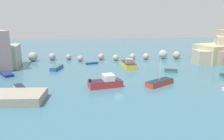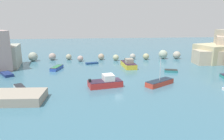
{
  "view_description": "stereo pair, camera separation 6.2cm",
  "coord_description": "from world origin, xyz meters",
  "px_view_note": "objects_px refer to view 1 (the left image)",
  "views": [
    {
      "loc": [
        -4.17,
        -33.8,
        10.65
      ],
      "look_at": [
        0.0,
        5.09,
        1.0
      ],
      "focal_mm": 34.07,
      "sensor_mm": 36.0,
      "label": 1
    },
    {
      "loc": [
        -4.11,
        -33.8,
        10.65
      ],
      "look_at": [
        0.0,
        5.09,
        1.0
      ],
      "focal_mm": 34.07,
      "sensor_mm": 36.0,
      "label": 2
    }
  ],
  "objects_px": {
    "moored_boat_2": "(57,68)",
    "stone_dock": "(8,97)",
    "moored_boat_5": "(160,83)",
    "moored_boat_0": "(106,82)",
    "moored_boat_3": "(20,87)",
    "moored_boat_9": "(7,74)",
    "moored_boat_1": "(171,71)",
    "moored_boat_4": "(92,63)",
    "moored_boat_6": "(129,64)"
  },
  "relations": [
    {
      "from": "moored_boat_3",
      "to": "moored_boat_9",
      "type": "distance_m",
      "value": 9.54
    },
    {
      "from": "moored_boat_1",
      "to": "moored_boat_3",
      "type": "bearing_deg",
      "value": 33.55
    },
    {
      "from": "moored_boat_3",
      "to": "moored_boat_4",
      "type": "distance_m",
      "value": 20.53
    },
    {
      "from": "moored_boat_3",
      "to": "moored_boat_5",
      "type": "relative_size",
      "value": 0.59
    },
    {
      "from": "moored_boat_1",
      "to": "moored_boat_5",
      "type": "distance_m",
      "value": 9.49
    },
    {
      "from": "moored_boat_5",
      "to": "moored_boat_9",
      "type": "relative_size",
      "value": 1.39
    },
    {
      "from": "moored_boat_2",
      "to": "moored_boat_3",
      "type": "distance_m",
      "value": 12.82
    },
    {
      "from": "moored_boat_0",
      "to": "moored_boat_1",
      "type": "xyz_separation_m",
      "value": [
        13.78,
        7.86,
        -0.45
      ]
    },
    {
      "from": "moored_boat_2",
      "to": "moored_boat_1",
      "type": "bearing_deg",
      "value": 93.72
    },
    {
      "from": "moored_boat_0",
      "to": "moored_boat_9",
      "type": "relative_size",
      "value": 1.48
    },
    {
      "from": "moored_boat_3",
      "to": "moored_boat_2",
      "type": "bearing_deg",
      "value": -47.06
    },
    {
      "from": "moored_boat_5",
      "to": "moored_boat_0",
      "type": "bearing_deg",
      "value": -33.98
    },
    {
      "from": "moored_boat_4",
      "to": "moored_boat_6",
      "type": "height_order",
      "value": "moored_boat_6"
    },
    {
      "from": "moored_boat_2",
      "to": "moored_boat_5",
      "type": "relative_size",
      "value": 0.82
    },
    {
      "from": "moored_boat_1",
      "to": "moored_boat_5",
      "type": "relative_size",
      "value": 0.53
    },
    {
      "from": "moored_boat_4",
      "to": "moored_boat_6",
      "type": "distance_m",
      "value": 9.15
    },
    {
      "from": "stone_dock",
      "to": "moored_boat_4",
      "type": "xyz_separation_m",
      "value": [
        11.19,
        22.28,
        -0.4
      ]
    },
    {
      "from": "moored_boat_0",
      "to": "moored_boat_3",
      "type": "bearing_deg",
      "value": 166.92
    },
    {
      "from": "moored_boat_3",
      "to": "moored_boat_0",
      "type": "bearing_deg",
      "value": -120.77
    },
    {
      "from": "moored_boat_2",
      "to": "moored_boat_6",
      "type": "distance_m",
      "value": 15.5
    },
    {
      "from": "moored_boat_9",
      "to": "moored_boat_1",
      "type": "bearing_deg",
      "value": -125.79
    },
    {
      "from": "moored_boat_5",
      "to": "moored_boat_9",
      "type": "distance_m",
      "value": 28.24
    },
    {
      "from": "moored_boat_5",
      "to": "moored_boat_6",
      "type": "distance_m",
      "value": 13.52
    },
    {
      "from": "moored_boat_5",
      "to": "moored_boat_6",
      "type": "height_order",
      "value": "moored_boat_5"
    },
    {
      "from": "moored_boat_2",
      "to": "stone_dock",
      "type": "bearing_deg",
      "value": 3.0
    },
    {
      "from": "moored_boat_5",
      "to": "moored_boat_9",
      "type": "height_order",
      "value": "moored_boat_5"
    },
    {
      "from": "stone_dock",
      "to": "moored_boat_1",
      "type": "distance_m",
      "value": 29.78
    },
    {
      "from": "moored_boat_3",
      "to": "moored_boat_6",
      "type": "height_order",
      "value": "moored_boat_6"
    },
    {
      "from": "moored_boat_0",
      "to": "moored_boat_1",
      "type": "distance_m",
      "value": 15.87
    },
    {
      "from": "moored_boat_0",
      "to": "moored_boat_5",
      "type": "height_order",
      "value": "moored_boat_5"
    },
    {
      "from": "moored_boat_5",
      "to": "moored_boat_6",
      "type": "bearing_deg",
      "value": -111.4
    },
    {
      "from": "moored_boat_2",
      "to": "moored_boat_3",
      "type": "relative_size",
      "value": 1.39
    },
    {
      "from": "moored_boat_4",
      "to": "moored_boat_9",
      "type": "height_order",
      "value": "moored_boat_9"
    },
    {
      "from": "stone_dock",
      "to": "moored_boat_1",
      "type": "bearing_deg",
      "value": 25.25
    },
    {
      "from": "moored_boat_2",
      "to": "moored_boat_9",
      "type": "xyz_separation_m",
      "value": [
        -8.69,
        -3.97,
        -0.1
      ]
    },
    {
      "from": "moored_boat_0",
      "to": "moored_boat_4",
      "type": "bearing_deg",
      "value": 84.74
    },
    {
      "from": "moored_boat_4",
      "to": "stone_dock",
      "type": "bearing_deg",
      "value": -134.28
    },
    {
      "from": "moored_boat_1",
      "to": "moored_boat_4",
      "type": "height_order",
      "value": "moored_boat_1"
    },
    {
      "from": "moored_boat_6",
      "to": "moored_boat_0",
      "type": "bearing_deg",
      "value": -29.17
    },
    {
      "from": "moored_boat_6",
      "to": "moored_boat_1",
      "type": "bearing_deg",
      "value": 51.68
    },
    {
      "from": "moored_boat_2",
      "to": "moored_boat_9",
      "type": "height_order",
      "value": "moored_boat_2"
    },
    {
      "from": "moored_boat_2",
      "to": "moored_boat_9",
      "type": "relative_size",
      "value": 1.15
    },
    {
      "from": "moored_boat_5",
      "to": "moored_boat_6",
      "type": "xyz_separation_m",
      "value": [
        -2.67,
        13.25,
        0.25
      ]
    },
    {
      "from": "moored_boat_1",
      "to": "moored_boat_5",
      "type": "bearing_deg",
      "value": 75.91
    },
    {
      "from": "moored_boat_5",
      "to": "stone_dock",
      "type": "bearing_deg",
      "value": -20.77
    },
    {
      "from": "stone_dock",
      "to": "moored_boat_5",
      "type": "xyz_separation_m",
      "value": [
        21.9,
        4.67,
        -0.15
      ]
    },
    {
      "from": "moored_boat_5",
      "to": "moored_boat_1",
      "type": "bearing_deg",
      "value": -154.9
    },
    {
      "from": "moored_boat_5",
      "to": "moored_boat_9",
      "type": "xyz_separation_m",
      "value": [
        -26.85,
        8.75,
        -0.17
      ]
    },
    {
      "from": "moored_boat_2",
      "to": "moored_boat_6",
      "type": "bearing_deg",
      "value": 107.1
    },
    {
      "from": "moored_boat_1",
      "to": "moored_boat_3",
      "type": "height_order",
      "value": "moored_boat_1"
    }
  ]
}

